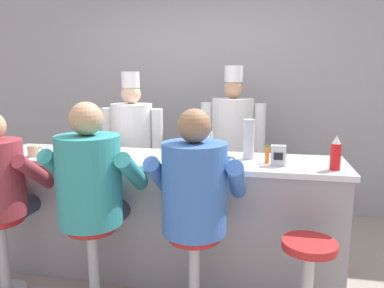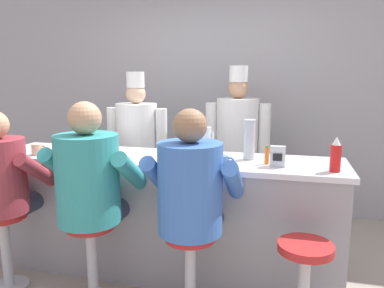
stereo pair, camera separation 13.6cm
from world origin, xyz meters
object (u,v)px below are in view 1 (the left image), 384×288
Objects in this scene: mustard_bottle_yellow at (177,152)px; napkin_dispenser_chrome at (278,155)px; breakfast_plate at (67,153)px; hot_sauce_bottle_orange at (267,155)px; diner_seated_teal at (92,184)px; water_pitcher_clear at (202,141)px; cook_in_whites_far at (232,141)px; coffee_mug_tan at (34,151)px; cup_stack_steel at (249,139)px; cereal_bowl at (180,153)px; cook_in_whites_near at (132,146)px; empty_stool_round at (308,271)px; coffee_mug_blue at (224,161)px; diner_seated_maroon at (0,184)px; ketchup_bottle_red at (336,154)px; diner_seated_blue at (195,193)px.

napkin_dispenser_chrome is at bearing 10.27° from mustard_bottle_yellow.
hot_sauce_bottle_orange is at bearing 1.13° from breakfast_plate.
diner_seated_teal reaches higher than napkin_dispenser_chrome.
water_pitcher_clear is 0.13× the size of cook_in_whites_far.
breakfast_plate is at bearing 22.89° from coffee_mug_tan.
cup_stack_steel is at bearing 32.16° from mustard_bottle_yellow.
cereal_bowl is 1.17m from coffee_mug_tan.
hot_sauce_bottle_orange is 0.08× the size of cook_in_whites_near.
cereal_bowl is at bearing -107.88° from cook_in_whites_far.
mustard_bottle_yellow is at bearing -2.78° from coffee_mug_tan.
diner_seated_teal is (0.43, -0.44, -0.11)m from breakfast_plate.
cook_in_whites_far is (1.47, 1.20, -0.08)m from coffee_mug_tan.
coffee_mug_tan is at bearing 169.76° from empty_stool_round.
diner_seated_maroon is (-1.59, -0.33, -0.17)m from coffee_mug_blue.
cook_in_whites_far is (-0.43, 1.13, -0.11)m from napkin_dispenser_chrome.
diner_seated_teal reaches higher than hot_sauce_bottle_orange.
breakfast_plate is 1.56× the size of cereal_bowl.
water_pitcher_clear is 0.87× the size of breakfast_plate.
hot_sauce_bottle_orange is (0.64, 0.19, -0.03)m from mustard_bottle_yellow.
cook_in_whites_near is at bearing 125.98° from mustard_bottle_yellow.
diner_seated_teal is (-1.17, -0.47, -0.16)m from hot_sauce_bottle_orange.
cereal_bowl is at bearing -143.81° from water_pitcher_clear.
ketchup_bottle_red is 2.39m from diner_seated_maroon.
cook_in_whites_near is (-0.89, 1.25, 0.04)m from diner_seated_blue.
cereal_bowl is at bearing 7.01° from breakfast_plate.
ketchup_bottle_red is 1.10m from mustard_bottle_yellow.
coffee_mug_tan is at bearing -177.84° from napkin_dispenser_chrome.
diner_seated_maroon reaches higher than breakfast_plate.
cup_stack_steel is 1.38m from cook_in_whites_near.
diner_seated_maroon is at bearing -171.09° from ketchup_bottle_red.
diner_seated_teal is (-0.49, -0.55, -0.12)m from cereal_bowl.
ketchup_bottle_red is at bearing 0.53° from coffee_mug_tan.
cup_stack_steel is 1.87m from diner_seated_maroon.
mustard_bottle_yellow is 0.40m from water_pitcher_clear.
water_pitcher_clear is at bearing 157.32° from napkin_dispenser_chrome.
mustard_bottle_yellow is 0.12× the size of cook_in_whites_near.
cereal_bowl reaches higher than breakfast_plate.
water_pitcher_clear is at bearing 138.58° from empty_stool_round.
diner_seated_teal is at bearing -134.06° from water_pitcher_clear.
breakfast_plate is 0.15× the size of cook_in_whites_far.
breakfast_plate is 1.47m from cup_stack_steel.
water_pitcher_clear reaches higher than empty_stool_round.
mustard_bottle_yellow is at bearing -147.84° from cup_stack_steel.
coffee_mug_blue is 0.34m from cup_stack_steel.
diner_seated_maroon is 0.94× the size of diner_seated_teal.
hot_sauce_bottle_orange is 0.68m from cereal_bowl.
coffee_mug_blue is 0.09× the size of diner_seated_teal.
coffee_mug_blue is (0.22, -0.34, -0.08)m from water_pitcher_clear.
diner_seated_maroon is 0.83× the size of cook_in_whites_near.
coffee_mug_blue is at bearing 11.68° from diner_seated_maroon.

